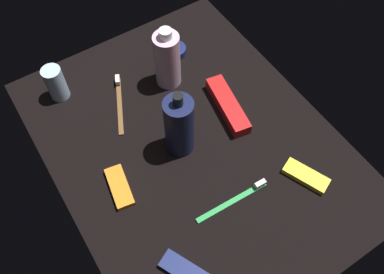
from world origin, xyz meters
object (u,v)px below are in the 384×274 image
object	(u,v)px
bodywash_bottle	(167,59)
snack_bar_orange	(120,187)
deodorant_stick	(56,83)
cream_tin_left	(175,50)
toothpaste_box_red	(228,106)
snack_bar_navy	(185,271)
snack_bar_yellow	(306,176)
toothbrush_brown	(119,101)
toothbrush_green	(236,199)
lotion_bottle	(179,126)

from	to	relation	value
bodywash_bottle	snack_bar_orange	size ratio (longest dim) A/B	1.71
deodorant_stick	cream_tin_left	size ratio (longest dim) A/B	1.63
toothpaste_box_red	snack_bar_orange	bearing A→B (deg)	-71.59
bodywash_bottle	snack_bar_navy	world-z (taller)	bodywash_bottle
bodywash_bottle	snack_bar_yellow	size ratio (longest dim) A/B	1.71
cream_tin_left	toothbrush_brown	bearing A→B (deg)	-72.08
toothbrush_brown	snack_bar_orange	bearing A→B (deg)	-27.29
snack_bar_yellow	toothbrush_green	bearing A→B (deg)	-126.73
snack_bar_navy	toothpaste_box_red	bearing A→B (deg)	107.12
toothbrush_green	toothpaste_box_red	distance (cm)	24.82
deodorant_stick	toothpaste_box_red	world-z (taller)	deodorant_stick
snack_bar_orange	snack_bar_navy	bearing A→B (deg)	15.84
toothbrush_brown	cream_tin_left	bearing A→B (deg)	107.92
lotion_bottle	snack_bar_yellow	xyz separation A→B (cm)	(22.87, 19.56, -7.73)
lotion_bottle	cream_tin_left	size ratio (longest dim) A/B	3.29
toothbrush_green	cream_tin_left	xyz separation A→B (cm)	(-44.90, 11.88, 0.40)
toothpaste_box_red	snack_bar_yellow	xyz separation A→B (cm)	(25.40, 3.84, -0.85)
snack_bar_orange	cream_tin_left	xyz separation A→B (cm)	(-28.44, 32.27, 0.26)
toothpaste_box_red	toothbrush_brown	bearing A→B (deg)	-117.19
snack_bar_yellow	bodywash_bottle	bearing A→B (deg)	172.53
deodorant_stick	snack_bar_navy	bearing A→B (deg)	3.09
bodywash_bottle	toothbrush_brown	size ratio (longest dim) A/B	1.05
toothbrush_brown	toothpaste_box_red	distance (cm)	27.72
snack_bar_navy	toothbrush_brown	bearing A→B (deg)	143.47
lotion_bottle	toothbrush_brown	xyz separation A→B (cm)	(-19.34, -6.29, -7.87)
bodywash_bottle	snack_bar_orange	bearing A→B (deg)	-50.58
toothbrush_green	snack_bar_navy	distance (cm)	19.31
lotion_bottle	deodorant_stick	bearing A→B (deg)	-148.86
lotion_bottle	bodywash_bottle	world-z (taller)	lotion_bottle
cream_tin_left	snack_bar_orange	bearing A→B (deg)	-48.61
toothbrush_brown	snack_bar_orange	size ratio (longest dim) A/B	1.62
lotion_bottle	bodywash_bottle	size ratio (longest dim) A/B	1.09
lotion_bottle	toothbrush_green	size ratio (longest dim) A/B	1.08
lotion_bottle	bodywash_bottle	distance (cm)	20.51
bodywash_bottle	deodorant_stick	bearing A→B (deg)	-112.76
toothbrush_green	toothpaste_box_red	xyz separation A→B (cm)	(-21.26, 12.77, 0.99)
snack_bar_navy	deodorant_stick	bearing A→B (deg)	157.47
deodorant_stick	snack_bar_orange	distance (cm)	32.32
snack_bar_navy	cream_tin_left	size ratio (longest dim) A/B	1.76
snack_bar_yellow	snack_bar_orange	world-z (taller)	same
toothpaste_box_red	deodorant_stick	bearing A→B (deg)	-118.77
snack_bar_navy	toothbrush_green	bearing A→B (deg)	86.05
toothpaste_box_red	snack_bar_orange	size ratio (longest dim) A/B	1.69
deodorant_stick	toothpaste_box_red	xyz separation A→B (cm)	(27.26, 33.72, -3.20)
bodywash_bottle	snack_bar_orange	distance (cm)	33.97
deodorant_stick	snack_bar_orange	size ratio (longest dim) A/B	0.92
snack_bar_yellow	lotion_bottle	bearing A→B (deg)	-162.18
bodywash_bottle	cream_tin_left	size ratio (longest dim) A/B	3.01
bodywash_bottle	toothbrush_green	distance (cm)	38.62
bodywash_bottle	toothpaste_box_red	bearing A→B (deg)	24.83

